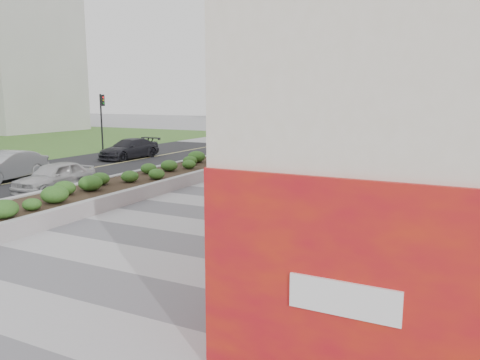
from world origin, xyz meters
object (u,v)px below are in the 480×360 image
object	(u,v)px
traffic_signal_far	(102,114)
car_silver	(5,166)
traffic_signal_near	(219,117)
skateboarder	(332,169)
planter	(135,182)
car_white	(55,177)
car_dark	(129,149)

from	to	relation	value
traffic_signal_far	car_silver	world-z (taller)	traffic_signal_far
traffic_signal_near	skateboarder	size ratio (longest dim) A/B	2.68
planter	skateboarder	bearing A→B (deg)	33.72
planter	car_white	size ratio (longest dim) A/B	4.82
planter	car_white	world-z (taller)	car_white
traffic_signal_far	car_dark	world-z (taller)	traffic_signal_far
traffic_signal_near	car_white	xyz separation A→B (m)	(-1.27, -12.04, -2.12)
car_dark	car_white	bearing A→B (deg)	-61.17
skateboarder	car_silver	distance (m)	15.46
car_dark	skateboarder	bearing A→B (deg)	-8.58
planter	car_dark	xyz separation A→B (m)	(-7.31, 8.48, 0.23)
car_white	car_dark	xyz separation A→B (m)	(-4.31, 10.01, 0.01)
traffic_signal_far	car_white	world-z (taller)	traffic_signal_far
planter	car_white	xyz separation A→B (m)	(-3.00, -1.54, 0.22)
skateboarder	car_silver	xyz separation A→B (m)	(-14.43, -5.54, -0.09)
planter	traffic_signal_near	bearing A→B (deg)	99.35
car_silver	car_dark	bearing A→B (deg)	83.20
car_white	car_dark	world-z (taller)	car_dark
planter	traffic_signal_far	world-z (taller)	traffic_signal_far
skateboarder	car_dark	size ratio (longest dim) A/B	0.35
planter	traffic_signal_far	bearing A→B (deg)	137.54
car_dark	traffic_signal_far	bearing A→B (deg)	162.67
planter	car_dark	world-z (taller)	car_dark
car_white	car_dark	size ratio (longest dim) A/B	0.84
traffic_signal_far	car_white	distance (m)	14.16
planter	car_white	distance (m)	3.38
skateboarder	car_dark	world-z (taller)	skateboarder
planter	skateboarder	distance (m)	8.70
traffic_signal_near	car_white	size ratio (longest dim) A/B	1.12
traffic_signal_near	skateboarder	distance (m)	10.78
car_white	car_silver	world-z (taller)	car_silver
traffic_signal_near	car_silver	world-z (taller)	traffic_signal_near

